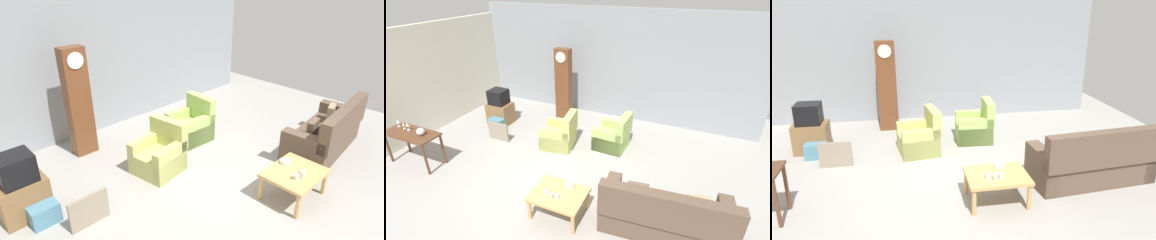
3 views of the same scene
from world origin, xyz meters
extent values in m
plane|color=#999691|center=(0.00, 0.00, 0.00)|extent=(10.40, 10.40, 0.00)
cube|color=gray|center=(0.00, 3.60, 1.60)|extent=(8.40, 0.16, 3.20)
cube|color=brown|center=(2.31, -0.45, 0.22)|extent=(2.17, 1.03, 0.44)
cube|color=brown|center=(2.35, -0.81, 0.74)|extent=(2.11, 0.39, 0.60)
cube|color=brown|center=(3.24, -0.37, 0.34)|extent=(0.32, 0.86, 0.68)
cube|color=brown|center=(1.39, -0.53, 0.34)|extent=(0.32, 0.86, 0.68)
cube|color=#9E8966|center=(2.79, -0.36, 0.62)|extent=(0.38, 0.21, 0.36)
cube|color=brown|center=(1.83, -0.44, 0.62)|extent=(0.37, 0.17, 0.36)
cube|color=#B7BC66|center=(-0.58, 1.24, 0.20)|extent=(0.87, 0.87, 0.40)
cube|color=#B7BC66|center=(-0.26, 1.29, 0.66)|extent=(0.30, 0.78, 0.52)
cube|color=#B7BC66|center=(-0.62, 1.54, 0.30)|extent=(0.78, 0.28, 0.60)
cube|color=#B7BC66|center=(-0.53, 0.95, 0.30)|extent=(0.78, 0.28, 0.60)
cube|color=#A5C764|center=(0.68, 1.72, 0.20)|extent=(0.80, 0.80, 0.40)
cube|color=#A5C764|center=(1.00, 1.70, 0.66)|extent=(0.22, 0.77, 0.52)
cube|color=#A5C764|center=(0.70, 2.02, 0.30)|extent=(0.77, 0.20, 0.60)
cube|color=#A5C764|center=(0.67, 1.42, 0.30)|extent=(0.77, 0.20, 0.60)
cube|color=tan|center=(0.53, -0.85, 0.44)|extent=(0.96, 0.76, 0.05)
cylinder|color=tan|center=(0.10, -1.18, 0.21)|extent=(0.07, 0.07, 0.42)
cylinder|color=tan|center=(0.95, -1.18, 0.21)|extent=(0.07, 0.07, 0.42)
cylinder|color=tan|center=(0.10, -0.53, 0.21)|extent=(0.07, 0.07, 0.42)
cylinder|color=tan|center=(0.95, -0.53, 0.21)|extent=(0.07, 0.07, 0.42)
cylinder|color=#56331E|center=(-2.63, -0.99, 0.38)|extent=(0.06, 0.06, 0.75)
cylinder|color=#56331E|center=(-2.63, -0.52, 0.38)|extent=(0.06, 0.06, 0.75)
cube|color=brown|center=(-1.19, 2.82, 1.06)|extent=(0.44, 0.28, 2.13)
cylinder|color=silver|center=(-1.19, 2.67, 1.91)|extent=(0.30, 0.02, 0.30)
cube|color=brown|center=(-2.75, 1.71, 0.31)|extent=(0.68, 0.52, 0.61)
cube|color=black|center=(-2.75, 1.71, 0.82)|extent=(0.48, 0.44, 0.42)
cube|color=gray|center=(-2.15, 0.85, 0.25)|extent=(0.60, 0.05, 0.50)
cube|color=teal|center=(-2.61, 1.41, 0.15)|extent=(0.41, 0.41, 0.31)
cylinder|color=white|center=(0.56, -0.98, 0.51)|extent=(0.07, 0.07, 0.08)
cylinder|color=silver|center=(0.35, -0.97, 0.51)|extent=(0.08, 0.08, 0.09)
cylinder|color=beige|center=(0.46, -1.01, 0.51)|extent=(0.08, 0.08, 0.09)
cylinder|color=white|center=(0.63, -0.61, 0.50)|extent=(0.17, 0.17, 0.06)
camera|label=1|loc=(-3.70, -2.86, 3.43)|focal=30.94mm
camera|label=2|loc=(2.41, -4.24, 3.89)|focal=26.29mm
camera|label=3|loc=(-0.84, -5.66, 3.06)|focal=33.59mm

